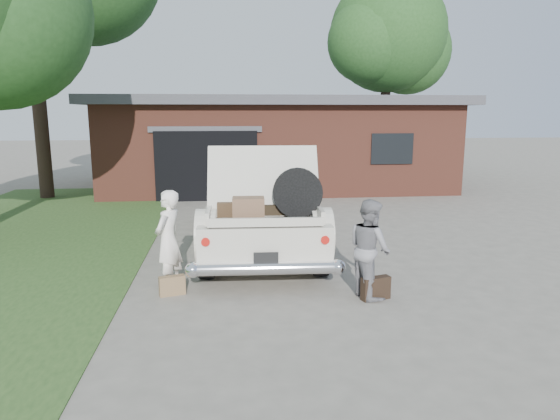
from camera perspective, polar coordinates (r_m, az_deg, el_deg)
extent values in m
plane|color=gray|center=(8.35, 0.46, -8.22)|extent=(90.00, 90.00, 0.00)
cube|color=#2D4C1E|center=(12.06, -28.43, -3.46)|extent=(6.00, 16.00, 0.02)
cube|color=brown|center=(19.46, -0.65, 7.37)|extent=(12.00, 7.00, 3.00)
cube|color=#4C4C51|center=(19.43, -0.66, 12.23)|extent=(12.80, 7.80, 0.30)
cube|color=black|center=(15.97, -8.38, 5.00)|extent=(3.20, 0.30, 2.20)
cube|color=#4C4C51|center=(15.82, -8.51, 9.12)|extent=(3.50, 0.12, 0.18)
cube|color=black|center=(16.76, 12.68, 6.85)|extent=(1.40, 0.08, 1.00)
cylinder|color=#38281E|center=(17.94, -25.90, 11.81)|extent=(0.44, 0.44, 6.65)
cylinder|color=#38281E|center=(24.02, 11.86, 10.23)|extent=(0.44, 0.44, 5.00)
sphere|color=#2D5A25|center=(24.27, 12.23, 19.12)|extent=(5.21, 5.21, 5.21)
sphere|color=#2D5A25|center=(25.05, 14.43, 17.12)|extent=(3.91, 3.91, 3.91)
sphere|color=#2D5A25|center=(23.29, 10.15, 18.43)|extent=(3.65, 3.65, 3.65)
cube|color=beige|center=(10.26, -2.22, -0.58)|extent=(2.34, 5.59, 0.72)
cube|color=#A8A094|center=(10.48, -2.30, 3.17)|extent=(1.91, 2.28, 0.57)
cube|color=black|center=(11.52, -2.44, 3.78)|extent=(1.71, 0.17, 0.48)
cube|color=black|center=(9.45, -2.13, 2.17)|extent=(1.71, 0.17, 0.48)
cylinder|color=black|center=(8.55, -8.38, -5.33)|extent=(0.27, 0.74, 0.73)
cylinder|color=black|center=(8.61, 4.63, -5.13)|extent=(0.27, 0.74, 0.73)
cylinder|color=black|center=(12.17, -7.02, -0.36)|extent=(0.27, 0.74, 0.73)
cylinder|color=black|center=(12.22, 2.09, -0.24)|extent=(0.27, 0.74, 0.73)
cylinder|color=silver|center=(7.61, -1.61, -6.69)|extent=(2.26, 0.30, 0.20)
cylinder|color=#A5140F|center=(7.58, -8.49, -3.57)|extent=(0.14, 0.12, 0.13)
cylinder|color=#A5140F|center=(7.65, 5.14, -3.37)|extent=(0.14, 0.12, 0.13)
cube|color=black|center=(7.54, -1.61, -5.54)|extent=(0.37, 0.04, 0.19)
cube|color=black|center=(8.14, -1.83, -0.94)|extent=(1.76, 1.29, 0.04)
cube|color=beige|center=(8.13, -8.04, -0.25)|extent=(0.12, 1.21, 0.20)
cube|color=beige|center=(8.19, 4.34, -0.10)|extent=(0.12, 1.21, 0.20)
cube|color=beige|center=(7.53, -1.67, -1.40)|extent=(1.76, 0.15, 0.13)
cube|color=beige|center=(8.33, -1.92, 3.36)|extent=(1.88, 0.74, 1.13)
cube|color=#48331E|center=(8.30, -4.59, 0.27)|extent=(0.76, 0.51, 0.24)
cube|color=brown|center=(7.95, -3.63, 0.20)|extent=(0.52, 0.35, 0.35)
cube|color=black|center=(8.29, -1.34, 0.11)|extent=(0.63, 0.43, 0.19)
cylinder|color=black|center=(8.04, 2.04, 1.98)|extent=(0.81, 0.21, 0.80)
imported|color=white|center=(8.05, -12.64, -3.36)|extent=(0.58, 0.68, 1.58)
imported|color=gray|center=(7.65, 10.19, -4.33)|extent=(0.76, 0.86, 1.50)
cube|color=olive|center=(7.91, -12.22, -8.44)|extent=(0.41, 0.23, 0.30)
cube|color=black|center=(7.70, 10.88, -8.77)|extent=(0.47, 0.26, 0.35)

